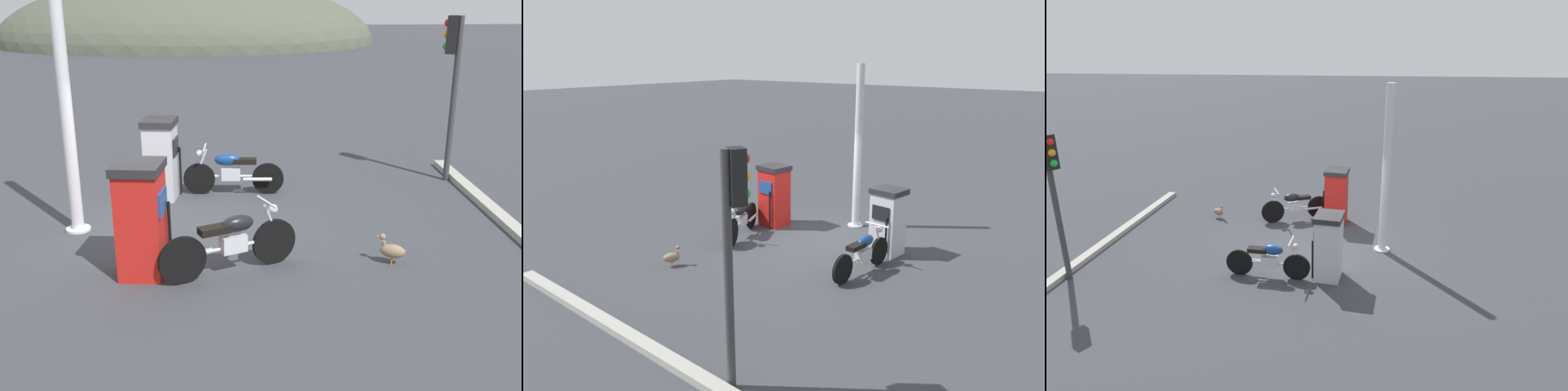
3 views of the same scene
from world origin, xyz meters
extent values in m
plane|color=#383A3F|center=(0.00, 0.00, 0.00)|extent=(120.00, 120.00, 0.00)
cube|color=red|center=(-0.32, -1.64, 0.74)|extent=(0.66, 0.71, 1.49)
cube|color=#1E478C|center=(-0.02, -1.68, 1.07)|extent=(0.09, 0.45, 0.32)
cube|color=#262628|center=(-0.32, -1.64, 1.55)|extent=(0.72, 0.78, 0.12)
cylinder|color=black|center=(0.04, -1.49, 0.52)|extent=(0.05, 0.05, 0.97)
cube|color=silver|center=(-0.32, 1.64, 0.70)|extent=(0.62, 0.69, 1.40)
cube|color=black|center=(-0.04, 1.61, 1.01)|extent=(0.09, 0.44, 0.32)
cube|color=#262628|center=(-0.32, 1.64, 1.46)|extent=(0.68, 0.76, 0.12)
cylinder|color=black|center=(0.02, 1.79, 0.49)|extent=(0.05, 0.05, 0.91)
cylinder|color=black|center=(1.51, -1.42, 0.34)|extent=(0.64, 0.32, 0.67)
cylinder|color=black|center=(0.23, -1.97, 0.34)|extent=(0.64, 0.32, 0.67)
cube|color=silver|center=(0.92, -1.67, 0.44)|extent=(0.41, 0.33, 0.24)
cylinder|color=silver|center=(0.87, -1.69, 0.39)|extent=(0.98, 0.45, 0.05)
ellipsoid|color=black|center=(0.98, -1.65, 0.72)|extent=(0.53, 0.39, 0.24)
cube|color=black|center=(0.67, -1.78, 0.69)|extent=(0.48, 0.36, 0.10)
cylinder|color=silver|center=(1.47, -1.44, 0.64)|extent=(0.26, 0.14, 0.57)
cylinder|color=silver|center=(1.40, -1.47, 0.96)|extent=(0.25, 0.53, 0.04)
sphere|color=silver|center=(1.49, -1.43, 0.84)|extent=(0.18, 0.18, 0.14)
cylinder|color=silver|center=(0.37, -1.78, 0.36)|extent=(0.53, 0.28, 0.07)
cylinder|color=black|center=(0.37, 1.82, 0.30)|extent=(0.61, 0.10, 0.61)
cylinder|color=black|center=(1.69, 1.74, 0.30)|extent=(0.61, 0.10, 0.61)
cube|color=silver|center=(0.98, 1.78, 0.40)|extent=(0.37, 0.22, 0.24)
cylinder|color=silver|center=(1.03, 1.78, 0.35)|extent=(0.99, 0.11, 0.05)
ellipsoid|color=navy|center=(0.91, 1.79, 0.68)|extent=(0.49, 0.25, 0.24)
cube|color=black|center=(1.25, 1.77, 0.65)|extent=(0.45, 0.23, 0.10)
cylinder|color=silver|center=(0.41, 1.82, 0.60)|extent=(0.26, 0.06, 0.57)
cylinder|color=silver|center=(0.49, 1.81, 0.92)|extent=(0.07, 0.56, 0.04)
sphere|color=silver|center=(0.39, 1.82, 0.80)|extent=(0.15, 0.15, 0.14)
cylinder|color=silver|center=(1.48, 1.63, 0.32)|extent=(0.55, 0.10, 0.07)
ellipsoid|color=#847051|center=(3.20, -1.58, 0.20)|extent=(0.41, 0.32, 0.20)
cylinder|color=#847051|center=(3.09, -1.53, 0.26)|extent=(0.08, 0.08, 0.14)
sphere|color=#847051|center=(3.06, -1.51, 0.40)|extent=(0.12, 0.12, 0.09)
cone|color=orange|center=(3.01, -1.49, 0.40)|extent=(0.07, 0.06, 0.04)
cone|color=#847051|center=(3.35, -1.65, 0.23)|extent=(0.09, 0.09, 0.07)
cylinder|color=orange|center=(3.19, -1.61, 0.05)|extent=(0.02, 0.02, 0.10)
cylinder|color=orange|center=(3.22, -1.55, 0.05)|extent=(0.02, 0.02, 0.10)
cylinder|color=#38383A|center=(5.46, 2.35, 1.64)|extent=(0.16, 0.16, 3.29)
cube|color=black|center=(5.33, 2.41, 2.93)|extent=(0.29, 0.31, 0.72)
sphere|color=red|center=(5.24, 2.46, 3.15)|extent=(0.20, 0.20, 0.15)
sphere|color=orange|center=(5.24, 2.46, 2.93)|extent=(0.20, 0.20, 0.15)
sphere|color=green|center=(5.24, 2.46, 2.71)|extent=(0.20, 0.20, 0.15)
cylinder|color=silver|center=(-1.59, 0.08, 2.08)|extent=(0.20, 0.20, 4.17)
cylinder|color=silver|center=(-1.59, 0.08, 0.02)|extent=(0.40, 0.40, 0.04)
cube|color=#9E9E93|center=(5.56, 0.00, 0.06)|extent=(0.54, 6.89, 0.12)
camera|label=1|loc=(0.72, -9.41, 3.77)|focal=41.87mm
camera|label=2|loc=(9.85, 6.73, 4.38)|focal=36.01mm
camera|label=3|loc=(-0.87, 10.71, 5.07)|focal=31.17mm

